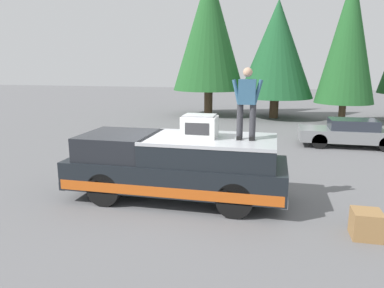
{
  "coord_description": "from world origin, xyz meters",
  "views": [
    {
      "loc": [
        -8.2,
        -2.48,
        3.41
      ],
      "look_at": [
        0.85,
        -0.4,
        1.35
      ],
      "focal_mm": 33.69,
      "sensor_mm": 36.0,
      "label": 1
    }
  ],
  "objects": [
    {
      "name": "ground_plane",
      "position": [
        0.0,
        0.0,
        0.0
      ],
      "size": [
        90.0,
        90.0,
        0.0
      ],
      "primitive_type": "plane",
      "color": "slate"
    },
    {
      "name": "pickup_truck",
      "position": [
        0.35,
        -0.11,
        0.87
      ],
      "size": [
        2.01,
        5.54,
        1.65
      ],
      "color": "black",
      "rests_on": "ground"
    },
    {
      "name": "compressor_unit",
      "position": [
        0.33,
        -0.71,
        1.93
      ],
      "size": [
        0.65,
        0.84,
        0.56
      ],
      "color": "silver",
      "rests_on": "pickup_truck"
    },
    {
      "name": "person_on_truck_bed",
      "position": [
        0.32,
        -1.84,
        2.55
      ],
      "size": [
        0.29,
        0.72,
        1.69
      ],
      "color": "#333338",
      "rests_on": "pickup_truck"
    },
    {
      "name": "parked_car_grey",
      "position": [
        7.84,
        -5.65,
        0.58
      ],
      "size": [
        1.64,
        4.1,
        1.16
      ],
      "color": "gray",
      "rests_on": "ground"
    },
    {
      "name": "wooden_crate",
      "position": [
        -0.91,
        -4.38,
        0.28
      ],
      "size": [
        0.56,
        0.56,
        0.56
      ],
      "primitive_type": "cube",
      "color": "olive",
      "rests_on": "ground"
    },
    {
      "name": "conifer_left",
      "position": [
        14.32,
        -6.38,
        4.82
      ],
      "size": [
        3.3,
        3.3,
        8.47
      ],
      "color": "#4C3826",
      "rests_on": "ground"
    },
    {
      "name": "conifer_center_left",
      "position": [
        15.71,
        -2.45,
        4.32
      ],
      "size": [
        4.73,
        4.73,
        7.34
      ],
      "color": "#4C3826",
      "rests_on": "ground"
    },
    {
      "name": "conifer_center_right",
      "position": [
        16.06,
        1.94,
        5.57
      ],
      "size": [
        4.74,
        4.74,
        9.46
      ],
      "color": "#4C3826",
      "rests_on": "ground"
    }
  ]
}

